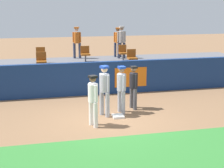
{
  "coord_description": "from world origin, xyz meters",
  "views": [
    {
      "loc": [
        -2.34,
        -10.66,
        3.99
      ],
      "look_at": [
        0.28,
        1.14,
        1.0
      ],
      "focal_mm": 52.01,
      "sensor_mm": 36.0,
      "label": 1
    }
  ],
  "objects_px": {
    "seat_front_left": "(41,60)",
    "seat_back_center": "(85,53)",
    "player_fielder_home": "(93,97)",
    "seat_back_right": "(123,52)",
    "seat_back_left": "(41,54)",
    "spectator_capped": "(121,40)",
    "spectator_casual": "(118,40)",
    "player_coach_visitor": "(121,86)",
    "player_umpire": "(134,84)",
    "first_base": "(118,116)",
    "seat_front_right": "(132,57)",
    "spectator_hooded": "(77,40)",
    "player_runner_visitor": "(104,87)"
  },
  "relations": [
    {
      "from": "player_fielder_home",
      "to": "seat_front_right",
      "type": "bearing_deg",
      "value": 132.13
    },
    {
      "from": "player_coach_visitor",
      "to": "seat_back_right",
      "type": "relative_size",
      "value": 2.13
    },
    {
      "from": "seat_back_left",
      "to": "spectator_capped",
      "type": "relative_size",
      "value": 0.46
    },
    {
      "from": "player_fielder_home",
      "to": "player_runner_visitor",
      "type": "xyz_separation_m",
      "value": [
        0.57,
        0.92,
        0.08
      ]
    },
    {
      "from": "player_fielder_home",
      "to": "seat_back_left",
      "type": "relative_size",
      "value": 2.07
    },
    {
      "from": "player_umpire",
      "to": "spectator_capped",
      "type": "height_order",
      "value": "spectator_capped"
    },
    {
      "from": "player_fielder_home",
      "to": "seat_back_left",
      "type": "height_order",
      "value": "seat_back_left"
    },
    {
      "from": "player_fielder_home",
      "to": "seat_back_right",
      "type": "height_order",
      "value": "seat_back_right"
    },
    {
      "from": "spectator_hooded",
      "to": "spectator_capped",
      "type": "distance_m",
      "value": 2.54
    },
    {
      "from": "seat_back_center",
      "to": "spectator_casual",
      "type": "xyz_separation_m",
      "value": [
        2.09,
        1.18,
        0.52
      ]
    },
    {
      "from": "seat_front_left",
      "to": "seat_back_center",
      "type": "distance_m",
      "value": 2.95
    },
    {
      "from": "player_coach_visitor",
      "to": "seat_front_right",
      "type": "height_order",
      "value": "seat_front_right"
    },
    {
      "from": "first_base",
      "to": "player_fielder_home",
      "type": "xyz_separation_m",
      "value": [
        -1.01,
        -0.66,
        0.97
      ]
    },
    {
      "from": "player_coach_visitor",
      "to": "player_fielder_home",
      "type": "bearing_deg",
      "value": -58.94
    },
    {
      "from": "player_umpire",
      "to": "spectator_casual",
      "type": "bearing_deg",
      "value": 159.91
    },
    {
      "from": "player_fielder_home",
      "to": "seat_front_left",
      "type": "bearing_deg",
      "value": 176.9
    },
    {
      "from": "spectator_capped",
      "to": "player_umpire",
      "type": "bearing_deg",
      "value": 74.39
    },
    {
      "from": "spectator_hooded",
      "to": "spectator_casual",
      "type": "xyz_separation_m",
      "value": [
        2.39,
        -0.01,
        -0.04
      ]
    },
    {
      "from": "seat_back_center",
      "to": "seat_back_left",
      "type": "relative_size",
      "value": 1.0
    },
    {
      "from": "player_coach_visitor",
      "to": "seat_back_left",
      "type": "relative_size",
      "value": 2.13
    },
    {
      "from": "player_runner_visitor",
      "to": "spectator_capped",
      "type": "relative_size",
      "value": 1.02
    },
    {
      "from": "seat_front_left",
      "to": "spectator_hooded",
      "type": "height_order",
      "value": "spectator_hooded"
    },
    {
      "from": "seat_front_left",
      "to": "seat_back_center",
      "type": "bearing_deg",
      "value": 37.63
    },
    {
      "from": "player_coach_visitor",
      "to": "seat_back_center",
      "type": "xyz_separation_m",
      "value": [
        -0.5,
        6.01,
        0.39
      ]
    },
    {
      "from": "player_fielder_home",
      "to": "player_coach_visitor",
      "type": "height_order",
      "value": "player_coach_visitor"
    },
    {
      "from": "seat_back_center",
      "to": "seat_back_right",
      "type": "xyz_separation_m",
      "value": [
        2.1,
        -0.0,
        -0.0
      ]
    },
    {
      "from": "seat_front_right",
      "to": "seat_front_left",
      "type": "bearing_deg",
      "value": 180.0
    },
    {
      "from": "seat_front_right",
      "to": "seat_back_left",
      "type": "distance_m",
      "value": 4.8
    },
    {
      "from": "first_base",
      "to": "seat_front_right",
      "type": "height_order",
      "value": "seat_front_right"
    },
    {
      "from": "spectator_capped",
      "to": "seat_back_center",
      "type": "bearing_deg",
      "value": 11.83
    },
    {
      "from": "first_base",
      "to": "seat_back_left",
      "type": "distance_m",
      "value": 7.11
    },
    {
      "from": "seat_back_right",
      "to": "spectator_casual",
      "type": "bearing_deg",
      "value": 90.44
    },
    {
      "from": "player_fielder_home",
      "to": "player_umpire",
      "type": "height_order",
      "value": "player_fielder_home"
    },
    {
      "from": "seat_front_left",
      "to": "player_runner_visitor",
      "type": "bearing_deg",
      "value": -63.9
    },
    {
      "from": "seat_back_center",
      "to": "spectator_hooded",
      "type": "height_order",
      "value": "spectator_hooded"
    },
    {
      "from": "seat_back_center",
      "to": "seat_back_right",
      "type": "distance_m",
      "value": 2.1
    },
    {
      "from": "seat_back_right",
      "to": "spectator_capped",
      "type": "height_order",
      "value": "spectator_capped"
    },
    {
      "from": "seat_back_right",
      "to": "spectator_casual",
      "type": "height_order",
      "value": "spectator_casual"
    },
    {
      "from": "player_fielder_home",
      "to": "player_umpire",
      "type": "bearing_deg",
      "value": 109.61
    },
    {
      "from": "first_base",
      "to": "player_coach_visitor",
      "type": "xyz_separation_m",
      "value": [
        0.24,
        0.45,
        1.0
      ]
    },
    {
      "from": "first_base",
      "to": "seat_front_right",
      "type": "bearing_deg",
      "value": 68.5
    },
    {
      "from": "first_base",
      "to": "player_runner_visitor",
      "type": "height_order",
      "value": "player_runner_visitor"
    },
    {
      "from": "first_base",
      "to": "seat_front_left",
      "type": "distance_m",
      "value": 5.52
    },
    {
      "from": "first_base",
      "to": "spectator_hooded",
      "type": "xyz_separation_m",
      "value": [
        -0.57,
        7.65,
        1.94
      ]
    },
    {
      "from": "player_runner_visitor",
      "to": "player_umpire",
      "type": "bearing_deg",
      "value": 86.89
    },
    {
      "from": "first_base",
      "to": "seat_back_left",
      "type": "relative_size",
      "value": 0.48
    },
    {
      "from": "first_base",
      "to": "seat_front_right",
      "type": "relative_size",
      "value": 0.48
    },
    {
      "from": "spectator_hooded",
      "to": "player_coach_visitor",
      "type": "bearing_deg",
      "value": 118.24
    },
    {
      "from": "seat_front_right",
      "to": "seat_back_left",
      "type": "xyz_separation_m",
      "value": [
        -4.45,
        1.8,
        0.0
      ]
    },
    {
      "from": "seat_front_left",
      "to": "seat_back_center",
      "type": "xyz_separation_m",
      "value": [
        2.34,
        1.8,
        0.0
      ]
    }
  ]
}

